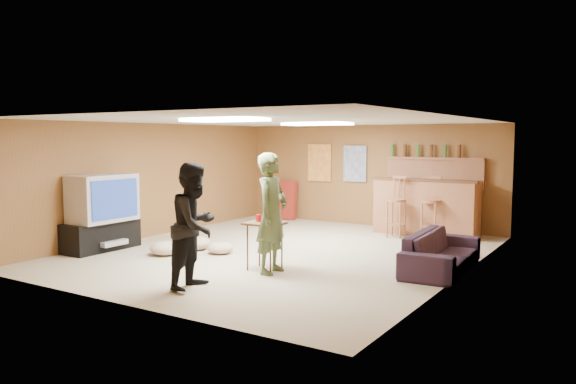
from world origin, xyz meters
The scene contains 32 objects.
ground centered at (0.00, 0.00, 0.00)m, with size 7.00×7.00×0.00m, color tan.
ceiling centered at (0.00, 0.00, 2.20)m, with size 6.00×7.00×0.02m, color silver.
wall_back centered at (0.00, 3.50, 1.10)m, with size 6.00×0.02×2.20m, color brown.
wall_front centered at (0.00, -3.50, 1.10)m, with size 6.00×0.02×2.20m, color brown.
wall_left centered at (-3.00, 0.00, 1.10)m, with size 0.02×7.00×2.20m, color brown.
wall_right centered at (3.00, 0.00, 1.10)m, with size 0.02×7.00×2.20m, color brown.
tv_stand centered at (-2.72, -1.50, 0.25)m, with size 0.55×1.30×0.50m, color black.
dvd_box centered at (-2.50, -1.50, 0.15)m, with size 0.35×0.50×0.08m, color #B2B2B7.
tv_body centered at (-2.65, -1.50, 0.90)m, with size 0.60×1.10×0.80m, color #B2B2B7.
tv_screen centered at (-2.34, -1.50, 0.90)m, with size 0.02×0.95×0.65m, color navy.
bar_counter centered at (1.50, 2.95, 0.55)m, with size 2.00×0.60×1.10m, color brown.
bar_lip centered at (1.50, 2.70, 1.10)m, with size 2.10×0.12×0.05m, color #402514.
bar_shelf centered at (1.50, 3.40, 1.50)m, with size 2.00×0.18×0.05m, color brown.
bar_backing centered at (1.50, 3.42, 1.20)m, with size 2.00×0.14×0.60m, color brown.
poster_left centered at (-1.20, 3.46, 1.35)m, with size 0.60×0.03×0.85m, color #BF3F26.
poster_right centered at (-0.30, 3.46, 1.35)m, with size 0.55×0.03×0.80m, color #334C99.
folding_chair_stack centered at (-2.00, 3.30, 0.45)m, with size 0.50×0.14×0.90m, color maroon.
ceiling_panel_front centered at (0.00, -1.50, 2.17)m, with size 1.20×0.60×0.04m, color white.
ceiling_panel_back centered at (0.00, 1.20, 2.17)m, with size 1.20×0.60×0.04m, color white.
person_olive centered at (0.68, -1.30, 0.85)m, with size 0.62×0.41×1.71m, color #4C5C35.
person_black centered at (0.29, -2.48, 0.80)m, with size 0.78×0.61×1.61m, color black.
sofa centered at (2.68, 0.12, 0.28)m, with size 1.91×0.75×0.56m, color black.
tray_table centered at (0.49, -1.21, 0.35)m, with size 0.54×0.43×0.70m, color #402514.
cup_red_near centered at (0.36, -1.19, 0.75)m, with size 0.07×0.07×0.10m, color #B0100B.
cup_red_far centered at (0.56, -1.29, 0.75)m, with size 0.08×0.08×0.11m, color #B0100B.
cup_blue centered at (0.62, -1.11, 0.75)m, with size 0.07×0.07×0.10m, color #16489D.
bar_stool_left centered at (1.11, 2.36, 0.66)m, with size 0.42×0.42×1.32m, color brown, non-canonical shape.
bar_stool_right centered at (1.72, 2.55, 0.67)m, with size 0.42×0.42×1.34m, color brown, non-canonical shape.
cushion_near_tv centered at (-1.36, -0.61, 0.11)m, with size 0.50×0.50×0.22m, color tan.
cushion_mid centered at (-0.78, -0.66, 0.10)m, with size 0.43×0.43×0.19m, color tan.
cushion_far centered at (-1.49, -1.23, 0.11)m, with size 0.50×0.50×0.23m, color tan.
bottle_row centered at (1.30, 3.38, 1.65)m, with size 1.48×0.08×0.26m, color #3F7233, non-canonical shape.
Camera 1 is at (5.05, -7.83, 1.91)m, focal length 35.00 mm.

